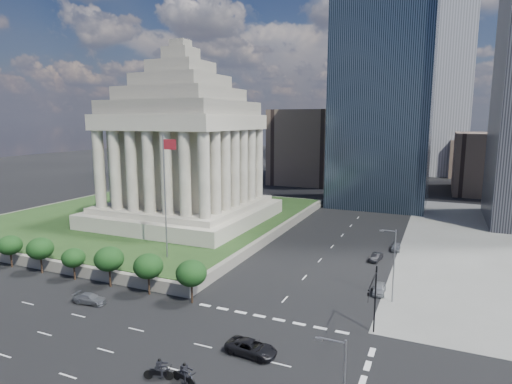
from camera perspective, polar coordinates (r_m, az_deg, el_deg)
The scene contains 18 objects.
ground at distance 135.44m, azimuth 15.43°, elevation -1.06°, with size 500.00×500.00×0.00m, color black.
plaza_terrace at distance 106.26m, azimuth -13.77°, elevation -3.36°, with size 66.00×70.00×1.80m, color slate.
plaza_lawn at distance 106.06m, azimuth -13.79°, elevation -2.86°, with size 64.00×68.00×0.10m, color #213A17.
war_memorial at distance 95.70m, azimuth -9.70°, elevation 7.78°, with size 34.00×34.00×39.00m, color gray, non-canonical shape.
flagpole at distance 69.86m, azimuth -11.95°, elevation 0.27°, with size 2.52×0.24×20.00m.
tree_row at distance 74.00m, azimuth -25.02°, elevation -7.97°, with size 53.00×4.00×6.00m, color black, non-canonical shape.
midrise_glass at distance 128.18m, azimuth 16.60°, elevation 11.78°, with size 26.00×26.00×60.00m, color black.
building_filler_ne at distance 163.16m, azimuth 28.37°, elevation 3.44°, with size 20.00×30.00×20.00m, color #4F3C36.
building_filler_nw at distance 169.39m, azimuth 7.02°, elevation 6.05°, with size 24.00×30.00×28.00m, color #4F3C36.
traffic_signal_ne at distance 49.79m, azimuth 15.36°, elevation -13.10°, with size 0.30×5.74×8.00m.
street_lamp_north at distance 60.12m, azimuth 17.78°, elevation -8.82°, with size 2.13×0.22×10.00m.
pickup_truck at distance 47.29m, azimuth -0.62°, elevation -20.06°, with size 5.51×2.54×1.53m, color black.
suv_grey at distance 62.69m, azimuth -21.25°, elevation -13.11°, with size 1.87×4.60×1.33m, color #55585D.
parked_sedan_near at distance 64.11m, azimuth 16.11°, elevation -12.29°, with size 4.09×1.64×1.39m, color gray.
parked_sedan_mid at distance 77.83m, azimuth 15.71°, elevation -8.37°, with size 1.41×4.05×1.34m, color black.
parked_sedan_far at distance 84.97m, azimuth 18.14°, elevation -6.96°, with size 3.99×1.61×1.36m, color slate.
motorcycle_lead at distance 44.39m, azimuth -12.89°, elevation -22.00°, with size 2.90×0.79×2.16m, color black, non-canonical shape.
motorcycle_trail at distance 43.42m, azimuth -9.61°, elevation -22.68°, with size 2.88×0.79×2.15m, color black, non-canonical shape.
Camera 1 is at (18.49, -31.98, 24.13)m, focal length 30.00 mm.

